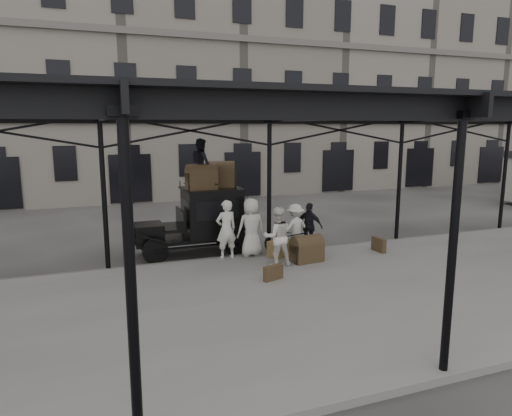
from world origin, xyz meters
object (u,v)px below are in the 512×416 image
Objects in this scene: porter_official at (309,226)px; steamer_trunk_roof_near at (201,179)px; taxi at (203,218)px; porter_left at (226,229)px; steamer_trunk_platform at (307,251)px; bicycle at (293,239)px.

porter_official is 1.68× the size of steamer_trunk_roof_near.
taxi is 1.39m from porter_left.
porter_left is at bearing 144.79° from steamer_trunk_platform.
porter_official is at bearing -22.92° from steamer_trunk_roof_near.
steamer_trunk_roof_near is at bearing 133.26° from steamer_trunk_platform.
porter_left reaches higher than steamer_trunk_platform.
steamer_trunk_roof_near is 1.01× the size of steamer_trunk_platform.
porter_left is at bearing -72.91° from taxi.
porter_left is 1.16× the size of porter_official.
porter_official is at bearing -43.28° from bicycle.
steamer_trunk_roof_near is (-0.49, 1.08, 1.46)m from porter_left.
steamer_trunk_platform is at bearing -45.89° from steamer_trunk_roof_near.
steamer_trunk_platform is (2.65, -2.29, -2.03)m from steamer_trunk_roof_near.
steamer_trunk_roof_near reaches higher than steamer_trunk_platform.
taxi is 1.98× the size of bicycle.
steamer_trunk_platform is at bearing 109.66° from porter_official.
porter_left is at bearing 109.10° from bicycle.
porter_official is 1.46m from steamer_trunk_platform.
bicycle is 1.98× the size of steamer_trunk_roof_near.
bicycle is 3.51m from steamer_trunk_roof_near.
steamer_trunk_roof_near is (-0.08, -0.25, 1.32)m from taxi.
steamer_trunk_platform is at bearing -44.61° from taxi.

